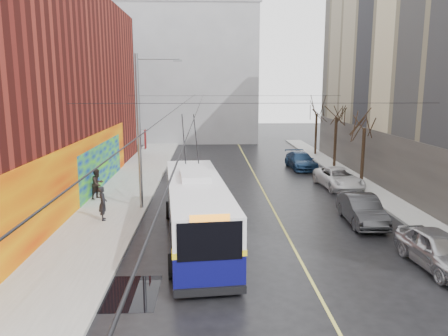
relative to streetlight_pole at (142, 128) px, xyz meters
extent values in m
plane|color=black|center=(6.14, -10.00, -4.85)|extent=(140.00, 140.00, 0.00)
cube|color=gray|center=(-1.86, 2.00, -4.77)|extent=(4.00, 60.00, 0.15)
cube|color=gray|center=(15.14, 2.00, -4.77)|extent=(2.00, 60.00, 0.15)
cube|color=#BFB74C|center=(7.64, 4.00, -4.84)|extent=(0.12, 50.00, 0.01)
cube|color=red|center=(-3.82, 0.00, -2.85)|extent=(0.08, 28.00, 4.00)
cube|color=#0516A4|center=(-3.78, 6.00, -3.25)|extent=(0.06, 12.00, 3.20)
cube|color=#4C4742|center=(16.11, 4.00, -2.85)|extent=(0.06, 36.00, 4.00)
cube|color=gray|center=(0.14, 35.00, 4.15)|extent=(20.00, 12.00, 18.00)
cylinder|color=slate|center=(-0.16, 0.00, -0.35)|extent=(0.20, 0.20, 9.00)
cube|color=#610D0F|center=(0.19, 0.00, -0.65)|extent=(0.04, 0.60, 1.10)
cylinder|color=slate|center=(1.04, 0.00, 3.85)|extent=(2.40, 0.10, 0.10)
cube|color=slate|center=(2.14, 0.00, 3.75)|extent=(0.50, 0.22, 0.12)
cylinder|color=black|center=(2.34, 5.00, 1.35)|extent=(0.02, 60.00, 0.02)
cylinder|color=black|center=(3.34, 5.00, 1.35)|extent=(0.02, 60.00, 0.02)
cylinder|color=black|center=(6.14, -4.00, 1.55)|extent=(18.00, 0.02, 0.02)
cylinder|color=black|center=(6.14, 12.00, 1.55)|extent=(18.00, 0.02, 0.02)
cylinder|color=black|center=(15.14, 6.00, -2.75)|extent=(0.24, 0.24, 4.20)
cylinder|color=black|center=(15.14, 13.00, -2.61)|extent=(0.24, 0.24, 4.48)
cylinder|color=black|center=(15.14, 20.00, -2.66)|extent=(0.24, 0.24, 4.37)
cube|color=black|center=(0.67, -10.66, -4.84)|extent=(2.62, 2.81, 0.01)
ellipsoid|color=slate|center=(2.76, 0.35, 2.63)|extent=(0.44, 0.20, 0.12)
ellipsoid|color=slate|center=(4.13, -0.50, 3.39)|extent=(0.44, 0.20, 0.12)
ellipsoid|color=slate|center=(1.62, 1.80, 2.47)|extent=(0.44, 0.20, 0.12)
cube|color=#090948|center=(3.23, -5.53, -3.93)|extent=(3.66, 11.75, 1.44)
cube|color=silver|center=(3.23, -5.53, -2.58)|extent=(3.66, 11.75, 1.25)
cube|color=yellow|center=(3.23, -5.53, -3.21)|extent=(3.70, 11.79, 0.21)
cube|color=black|center=(3.82, -11.28, -2.73)|extent=(2.21, 0.26, 1.35)
cube|color=black|center=(2.65, 0.23, -2.73)|extent=(2.21, 0.26, 1.16)
cube|color=black|center=(1.97, -5.65, -2.68)|extent=(1.11, 10.54, 0.96)
cube|color=black|center=(4.50, -5.40, -2.68)|extent=(1.11, 10.54, 0.96)
cube|color=silver|center=(3.14, -4.57, -1.81)|extent=(1.63, 3.01, 0.29)
cube|color=black|center=(3.82, -11.32, -4.51)|extent=(2.50, 0.37, 0.29)
cylinder|color=black|center=(2.38, -9.48, -4.37)|extent=(0.38, 0.99, 0.96)
cylinder|color=black|center=(4.87, -9.23, -4.37)|extent=(0.38, 0.99, 0.96)
cylinder|color=black|center=(1.60, -1.82, -4.37)|extent=(0.38, 0.99, 0.96)
cylinder|color=black|center=(4.09, -1.57, -4.37)|extent=(0.38, 0.99, 0.96)
cylinder|color=black|center=(2.46, -1.25, -0.42)|extent=(0.39, 3.33, 2.37)
cylinder|color=black|center=(3.13, -1.18, -0.42)|extent=(0.39, 3.33, 2.37)
imported|color=#9E9FA3|center=(12.98, -8.93, -4.08)|extent=(2.12, 4.60, 1.53)
imported|color=#2B2B2E|center=(11.94, -3.10, -4.09)|extent=(1.75, 4.64, 1.51)
imported|color=silver|center=(13.14, 5.05, -4.13)|extent=(2.81, 5.34, 1.43)
imported|color=navy|center=(12.00, 12.50, -4.12)|extent=(2.35, 5.11, 1.45)
imported|color=#B1B0B5|center=(1.75, 8.55, -4.09)|extent=(2.16, 4.56, 1.51)
imported|color=black|center=(-1.84, -2.43, -3.77)|extent=(0.60, 0.76, 1.84)
imported|color=black|center=(-3.22, 2.13, -3.74)|extent=(1.09, 1.17, 1.92)
camera|label=1|loc=(3.75, -25.13, 2.39)|focal=35.00mm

